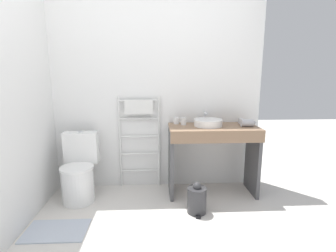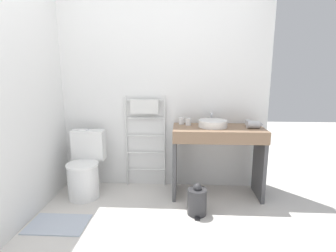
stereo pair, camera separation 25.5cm
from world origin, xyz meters
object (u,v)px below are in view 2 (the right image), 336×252
(towel_radiator, at_px, (145,124))
(sink_basin, at_px, (213,123))
(hair_dryer, at_px, (253,124))
(cup_near_wall, at_px, (181,121))
(toilet, at_px, (85,170))
(cup_near_edge, at_px, (188,122))
(trash_bin, at_px, (197,201))

(towel_radiator, height_order, sink_basin, towel_radiator)
(hair_dryer, bearing_deg, cup_near_wall, 167.47)
(toilet, relative_size, cup_near_wall, 9.33)
(towel_radiator, relative_size, hair_dryer, 5.92)
(sink_basin, distance_m, hair_dryer, 0.45)
(cup_near_wall, relative_size, cup_near_edge, 0.96)
(toilet, bearing_deg, hair_dryer, 1.96)
(toilet, relative_size, hair_dryer, 3.94)
(toilet, distance_m, hair_dryer, 2.01)
(towel_radiator, bearing_deg, toilet, -155.66)
(towel_radiator, height_order, cup_near_edge, towel_radiator)
(sink_basin, height_order, cup_near_edge, cup_near_edge)
(sink_basin, distance_m, cup_near_wall, 0.39)
(towel_radiator, relative_size, trash_bin, 3.44)
(towel_radiator, bearing_deg, trash_bin, -47.42)
(towel_radiator, xyz_separation_m, trash_bin, (0.62, -0.67, -0.67))
(toilet, height_order, hair_dryer, hair_dryer)
(cup_near_wall, height_order, cup_near_edge, cup_near_edge)
(toilet, distance_m, towel_radiator, 0.89)
(cup_near_wall, bearing_deg, sink_basin, -21.45)
(cup_near_edge, xyz_separation_m, trash_bin, (0.09, -0.55, -0.72))
(towel_radiator, bearing_deg, sink_basin, -13.99)
(toilet, distance_m, cup_near_wall, 1.28)
(hair_dryer, bearing_deg, toilet, -178.04)
(towel_radiator, height_order, trash_bin, towel_radiator)
(trash_bin, bearing_deg, hair_dryer, 34.29)
(toilet, relative_size, trash_bin, 2.29)
(toilet, height_order, trash_bin, toilet)
(towel_radiator, bearing_deg, cup_near_wall, -7.68)
(toilet, xyz_separation_m, hair_dryer, (1.93, 0.07, 0.55))
(toilet, xyz_separation_m, trash_bin, (1.30, -0.37, -0.17))
(cup_near_edge, height_order, hair_dryer, same)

